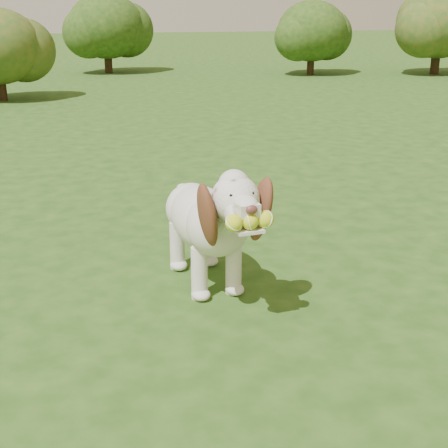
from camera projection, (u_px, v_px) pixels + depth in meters
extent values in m
plane|color=#1F4112|center=(163.00, 274.00, 4.02)|extent=(80.00, 80.00, 0.00)
ellipsoid|color=silver|center=(203.00, 218.00, 3.81)|extent=(0.43, 0.74, 0.37)
ellipsoid|color=silver|center=(218.00, 225.00, 3.56)|extent=(0.40, 0.40, 0.36)
ellipsoid|color=silver|center=(191.00, 208.00, 4.03)|extent=(0.36, 0.36, 0.33)
cylinder|color=silver|center=(226.00, 217.00, 3.40)|extent=(0.22, 0.31, 0.28)
sphere|color=silver|center=(235.00, 199.00, 3.23)|extent=(0.28, 0.28, 0.26)
sphere|color=silver|center=(234.00, 185.00, 3.23)|extent=(0.18, 0.18, 0.17)
cube|color=silver|center=(246.00, 208.00, 3.11)|extent=(0.12, 0.16, 0.07)
ellipsoid|color=#592D28|center=(252.00, 210.00, 3.03)|extent=(0.06, 0.04, 0.05)
cube|color=silver|center=(246.00, 228.00, 3.12)|extent=(0.15, 0.17, 0.02)
ellipsoid|color=brown|center=(207.00, 215.00, 3.22)|extent=(0.16, 0.25, 0.40)
ellipsoid|color=brown|center=(261.00, 209.00, 3.31)|extent=(0.16, 0.24, 0.40)
cylinder|color=silver|center=(185.00, 196.00, 4.15)|extent=(0.08, 0.19, 0.14)
cylinder|color=silver|center=(199.00, 273.00, 3.64)|extent=(0.11, 0.11, 0.32)
cylinder|color=silver|center=(234.00, 268.00, 3.70)|extent=(0.11, 0.11, 0.32)
cylinder|color=silver|center=(177.00, 245.00, 4.05)|extent=(0.11, 0.11, 0.32)
cylinder|color=silver|center=(208.00, 241.00, 4.12)|extent=(0.11, 0.11, 0.32)
sphere|color=#C4D71B|center=(234.00, 223.00, 3.04)|extent=(0.10, 0.10, 0.09)
sphere|color=#C4D71B|center=(250.00, 221.00, 3.07)|extent=(0.10, 0.10, 0.09)
sphere|color=#C4D71B|center=(265.00, 219.00, 3.10)|extent=(0.10, 0.10, 0.09)
cylinder|color=#382314|center=(2.00, 86.00, 11.36)|extent=(0.16, 0.16, 0.52)
cylinder|color=#382314|center=(435.00, 60.00, 15.78)|extent=(0.22, 0.22, 0.71)
ellipsoid|color=#1B3B12|center=(440.00, 21.00, 15.47)|extent=(2.12, 2.12, 1.80)
cylinder|color=#382314|center=(311.00, 63.00, 15.73)|extent=(0.18, 0.18, 0.58)
ellipsoid|color=#1B3B12|center=(312.00, 31.00, 15.48)|extent=(1.74, 1.74, 1.47)
cylinder|color=#382314|center=(108.00, 60.00, 16.11)|extent=(0.20, 0.20, 0.64)
ellipsoid|color=#1B3B12|center=(106.00, 26.00, 15.83)|extent=(1.91, 1.91, 1.63)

